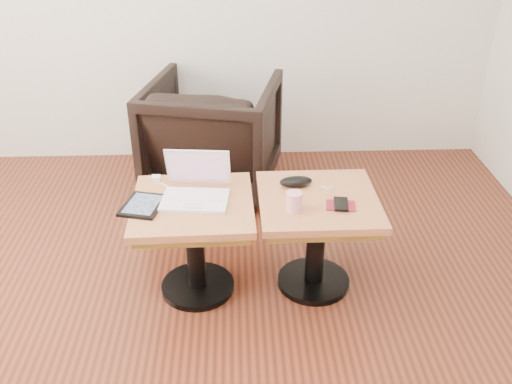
{
  "coord_description": "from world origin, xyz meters",
  "views": [
    {
      "loc": [
        0.35,
        -1.85,
        1.97
      ],
      "look_at": [
        0.45,
        0.57,
        0.59
      ],
      "focal_mm": 40.0,
      "sensor_mm": 36.0,
      "label": 1
    }
  ],
  "objects_px": {
    "side_table_left": "(194,225)",
    "laptop": "(196,189)",
    "side_table_right": "(317,220)",
    "striped_cup": "(294,202)",
    "armchair": "(213,135)"
  },
  "relations": [
    {
      "from": "side_table_left",
      "to": "laptop",
      "type": "height_order",
      "value": "laptop"
    },
    {
      "from": "side_table_right",
      "to": "striped_cup",
      "type": "height_order",
      "value": "striped_cup"
    },
    {
      "from": "side_table_left",
      "to": "side_table_right",
      "type": "relative_size",
      "value": 1.02
    },
    {
      "from": "laptop",
      "to": "armchair",
      "type": "xyz_separation_m",
      "value": [
        0.05,
        1.11,
        -0.2
      ]
    },
    {
      "from": "side_table_left",
      "to": "side_table_right",
      "type": "bearing_deg",
      "value": 0.08
    },
    {
      "from": "side_table_left",
      "to": "laptop",
      "type": "relative_size",
      "value": 1.74
    },
    {
      "from": "side_table_right",
      "to": "striped_cup",
      "type": "relative_size",
      "value": 6.15
    },
    {
      "from": "laptop",
      "to": "armchair",
      "type": "relative_size",
      "value": 0.41
    },
    {
      "from": "laptop",
      "to": "striped_cup",
      "type": "height_order",
      "value": "laptop"
    },
    {
      "from": "armchair",
      "to": "striped_cup",
      "type": "bearing_deg",
      "value": 121.61
    },
    {
      "from": "striped_cup",
      "to": "armchair",
      "type": "bearing_deg",
      "value": 108.75
    },
    {
      "from": "laptop",
      "to": "striped_cup",
      "type": "bearing_deg",
      "value": -11.54
    },
    {
      "from": "side_table_left",
      "to": "laptop",
      "type": "distance_m",
      "value": 0.19
    },
    {
      "from": "side_table_left",
      "to": "striped_cup",
      "type": "distance_m",
      "value": 0.53
    },
    {
      "from": "laptop",
      "to": "armchair",
      "type": "distance_m",
      "value": 1.13
    }
  ]
}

